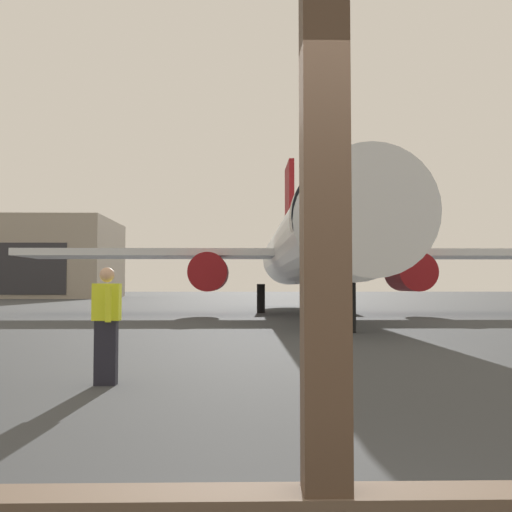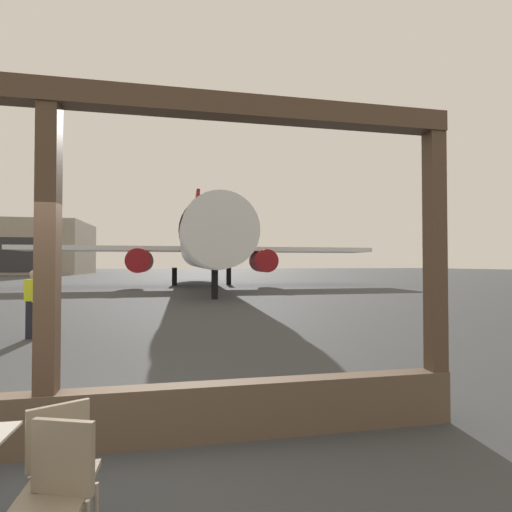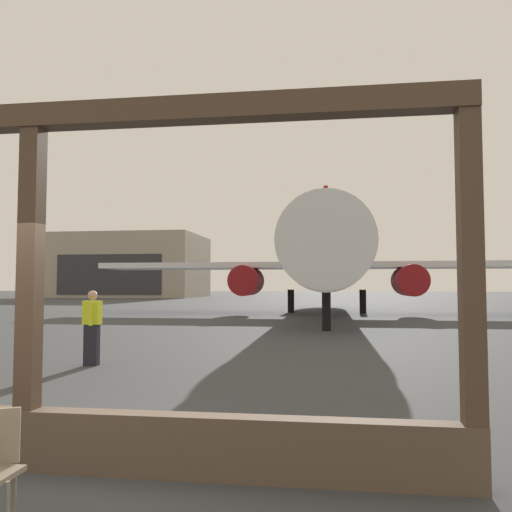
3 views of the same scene
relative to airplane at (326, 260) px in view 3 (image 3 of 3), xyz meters
The scene contains 5 objects.
ground_plane 13.22m from the airplane, 103.69° to the left, with size 220.00×220.00×0.00m, color #383A3D.
window_frame 27.84m from the airplane, 96.25° to the right, with size 8.93×0.24×3.75m.
airplane is the anchor object (origin of this frame).
ground_crew_worker 22.01m from the airplane, 104.30° to the right, with size 0.40×0.55×1.74m.
distant_hangar 55.22m from the airplane, 124.30° to the left, with size 22.60×16.20×9.74m.
Camera 3 is at (3.05, -4.94, 1.86)m, focal length 35.93 mm.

